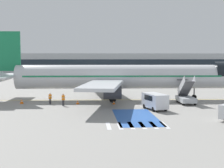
{
  "coord_description": "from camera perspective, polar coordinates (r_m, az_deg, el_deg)",
  "views": [
    {
      "loc": [
        -4.7,
        -51.97,
        7.21
      ],
      "look_at": [
        -0.75,
        -0.63,
        2.77
      ],
      "focal_mm": 50.0,
      "sensor_mm": 36.0,
      "label": 1
    }
  ],
  "objects": [
    {
      "name": "apron_leadline_yellow",
      "position": [
        52.9,
        1.83,
        -2.9
      ],
      "size": [
        79.11,
        3.95,
        0.01
      ],
      "primitive_type": "cube",
      "rotation": [
        0.0,
        0.0,
        -1.62
      ],
      "color": "gold",
      "rests_on": "ground_plane"
    },
    {
      "name": "ground_crew_1",
      "position": [
        46.64,
        -8.9,
        -2.7
      ],
      "size": [
        0.48,
        0.34,
        1.84
      ],
      "rotation": [
        0.0,
        0.0,
        2.87
      ],
      "color": "#2D2D33",
      "rests_on": "ground_plane"
    },
    {
      "name": "terminal_building",
      "position": [
        132.09,
        0.83,
        3.7
      ],
      "size": [
        98.2,
        12.1,
        8.75
      ],
      "color": "#9EA3A8",
      "rests_on": "ground_plane"
    },
    {
      "name": "traffic_cone_0",
      "position": [
        50.47,
        -16.19,
        -3.08
      ],
      "size": [
        0.63,
        0.63,
        0.7
      ],
      "color": "orange",
      "rests_on": "ground_plane"
    },
    {
      "name": "apron_walkway_bar_0",
      "position": [
        33.1,
        -0.66,
        -7.64
      ],
      "size": [
        0.44,
        3.6,
        0.01
      ],
      "primitive_type": "cube",
      "color": "silver",
      "rests_on": "ground_plane"
    },
    {
      "name": "apron_walkway_bar_1",
      "position": [
        33.2,
        1.43,
        -7.61
      ],
      "size": [
        0.44,
        3.6,
        0.01
      ],
      "primitive_type": "cube",
      "color": "silver",
      "rests_on": "ground_plane"
    },
    {
      "name": "apron_stand_patch_blue",
      "position": [
        37.92,
        4.36,
        -6.04
      ],
      "size": [
        4.89,
        11.25,
        0.01
      ],
      "primitive_type": "cube",
      "color": "#2856A8",
      "rests_on": "ground_plane"
    },
    {
      "name": "apron_walkway_bar_2",
      "position": [
        33.34,
        3.5,
        -7.56
      ],
      "size": [
        0.44,
        3.6,
        0.01
      ],
      "primitive_type": "cube",
      "color": "silver",
      "rests_on": "ground_plane"
    },
    {
      "name": "apron_walkway_bar_3",
      "position": [
        33.52,
        5.55,
        -7.51
      ],
      "size": [
        0.44,
        3.6,
        0.01
      ],
      "primitive_type": "cube",
      "color": "silver",
      "rests_on": "ground_plane"
    },
    {
      "name": "fuel_tanker",
      "position": [
        76.16,
        -3.92,
        0.78
      ],
      "size": [
        10.9,
        2.66,
        3.42
      ],
      "rotation": [
        0.0,
        0.0,
        1.57
      ],
      "color": "#38383D",
      "rests_on": "ground_plane"
    },
    {
      "name": "service_van_0",
      "position": [
        43.21,
        7.84,
        -2.94
      ],
      "size": [
        3.04,
        4.84,
        2.23
      ],
      "rotation": [
        0.0,
        0.0,
        0.25
      ],
      "color": "silver",
      "rests_on": "ground_plane"
    },
    {
      "name": "airliner",
      "position": [
        52.47,
        1.18,
        1.33
      ],
      "size": [
        45.74,
        32.54,
        11.45
      ],
      "rotation": [
        0.0,
        0.0,
        -1.62
      ],
      "color": "silver",
      "rests_on": "ground_plane"
    },
    {
      "name": "ground_crew_0",
      "position": [
        48.81,
        -11.25,
        -2.48
      ],
      "size": [
        0.48,
        0.37,
        1.74
      ],
      "rotation": [
        0.0,
        0.0,
        2.76
      ],
      "color": "#2D2D33",
      "rests_on": "ground_plane"
    },
    {
      "name": "apron_walkway_bar_4",
      "position": [
        33.75,
        7.57,
        -7.44
      ],
      "size": [
        0.44,
        3.6,
        0.01
      ],
      "primitive_type": "cube",
      "color": "silver",
      "rests_on": "ground_plane"
    },
    {
      "name": "ground_plane",
      "position": [
        52.68,
        0.76,
        -2.94
      ],
      "size": [
        600.0,
        600.0,
        0.0
      ],
      "primitive_type": "plane",
      "color": "gray"
    },
    {
      "name": "traffic_cone_1",
      "position": [
        47.92,
        0.35,
        -3.4
      ],
      "size": [
        0.48,
        0.48,
        0.53
      ],
      "color": "orange",
      "rests_on": "ground_plane"
    },
    {
      "name": "traffic_cone_2",
      "position": [
        48.36,
        -6.3,
        -3.32
      ],
      "size": [
        0.53,
        0.53,
        0.59
      ],
      "color": "orange",
      "rests_on": "ground_plane"
    },
    {
      "name": "boarding_stairs_forward",
      "position": [
        49.85,
        13.35,
        -2.31
      ],
      "size": [
        2.43,
        5.32,
        4.44
      ],
      "rotation": [
        0.0,
        0.0,
        -0.05
      ],
      "color": "#ADB2BA",
      "rests_on": "ground_plane"
    },
    {
      "name": "apron_walkway_bar_5",
      "position": [
        34.02,
        9.56,
        -7.37
      ],
      "size": [
        0.44,
        3.6,
        0.01
      ],
      "primitive_type": "cube",
      "color": "silver",
      "rests_on": "ground_plane"
    }
  ]
}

